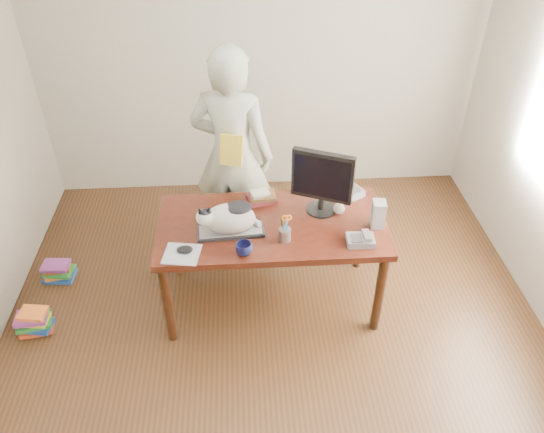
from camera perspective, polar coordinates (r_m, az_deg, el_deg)
The scene contains 18 objects.
room at distance 2.88m, azimuth 0.73°, elevation 1.27°, with size 4.50×4.50×4.50m.
desk at distance 3.87m, azimuth -0.13°, elevation -1.76°, with size 1.60×0.80×0.75m.
keyboard at distance 3.64m, azimuth -4.46°, elevation -1.57°, with size 0.47×0.20×0.03m.
cat at distance 3.57m, azimuth -4.78°, elevation -0.14°, with size 0.45×0.25×0.25m.
monitor at distance 3.68m, azimuth 5.43°, elevation 3.96°, with size 0.42×0.28×0.49m.
pen_cup at distance 3.54m, azimuth 1.39°, elevation -1.82°, with size 0.09×0.09×0.21m.
mousepad at distance 3.51m, azimuth -9.67°, elevation -4.00°, with size 0.26×0.24×0.01m.
mouse at distance 3.51m, azimuth -9.36°, elevation -3.51°, with size 0.11×0.08×0.04m.
coffee_mug at distance 3.45m, azimuth -3.04°, elevation -3.49°, with size 0.11×0.11×0.09m, color #0D0F35.
phone at distance 3.59m, azimuth 9.56°, elevation -2.47°, with size 0.19×0.16×0.08m.
speaker at distance 3.71m, azimuth 11.36°, elevation 0.26°, with size 0.10×0.11×0.20m.
baseball at distance 3.82m, azimuth 7.22°, elevation 0.85°, with size 0.08×0.08×0.08m.
book_stack at distance 3.92m, azimuth -1.10°, elevation 2.12°, with size 0.23×0.19×0.08m.
calculator at distance 4.04m, azimuth 8.51°, elevation 2.74°, with size 0.21×0.22×0.06m.
person at distance 4.20m, azimuth -4.29°, elevation 6.50°, with size 0.65×0.43×1.79m, color silver.
held_book at distance 3.98m, azimuth -4.37°, elevation 7.14°, with size 0.19×0.14×0.24m.
book_pile_a at distance 4.31m, azimuth -24.18°, elevation -10.25°, with size 0.27×0.22×0.18m.
book_pile_b at distance 4.68m, azimuth -22.00°, elevation -5.46°, with size 0.26×0.20×0.15m.
Camera 1 is at (-0.19, -2.32, 3.05)m, focal length 35.00 mm.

